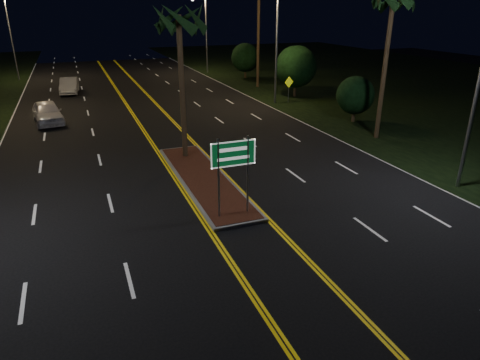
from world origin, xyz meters
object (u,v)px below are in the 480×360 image
palm_median (179,19)px  car_far (69,84)px  streetlight_left_far (13,28)px  shrub_near (355,95)px  streetlight_right_far (203,26)px  palm_right_near (393,0)px  streetlight_right_mid (273,35)px  highway_sign (233,161)px  warning_sign (289,86)px  streetlight_right_near (476,63)px  shrub_far (245,58)px  car_near (47,111)px  shrub_mid (296,67)px  median_island (204,179)px

palm_median → car_far: bearing=103.9°
streetlight_left_far → shrub_near: streetlight_left_far is taller
streetlight_right_far → palm_right_near: size_ratio=0.97×
streetlight_right_mid → palm_median: 15.73m
highway_sign → streetlight_right_mid: bearing=61.1°
palm_median → palm_right_near: size_ratio=0.89×
streetlight_right_mid → shrub_near: streetlight_right_mid is taller
warning_sign → streetlight_right_mid: bearing=152.9°
streetlight_right_near → shrub_far: 34.31m
streetlight_right_near → palm_right_near: 8.61m
car_far → streetlight_left_far: bearing=119.2°
streetlight_right_far → palm_right_near: bearing=-86.6°
streetlight_right_near → shrub_far: bearing=84.6°
shrub_near → warning_sign: bearing=100.1°
car_far → streetlight_right_near: bearing=-58.2°
car_near → car_far: bearing=74.1°
streetlight_left_far → shrub_mid: 31.85m
streetlight_left_far → shrub_mid: size_ratio=1.95×
shrub_near → shrub_mid: shrub_mid is taller
highway_sign → streetlight_right_near: streetlight_right_near is taller
streetlight_left_far → car_far: bearing=-65.1°
palm_right_near → warning_sign: (-0.37, 11.68, -6.76)m
streetlight_left_far → palm_right_near: bearing=-55.8°
palm_median → car_near: 14.78m
streetlight_right_near → streetlight_right_far: 40.00m
car_far → palm_median: bearing=-71.8°
palm_median → shrub_mid: size_ratio=1.80×
car_far → warning_sign: 21.26m
streetlight_right_near → highway_sign: bearing=175.7°
highway_sign → streetlight_left_far: bearing=104.4°
median_island → palm_right_near: bearing=13.5°
streetlight_right_far → warning_sign: 20.81m
shrub_near → warning_sign: 7.81m
palm_right_near → car_far: size_ratio=1.82×
streetlight_right_near → warning_sign: size_ratio=3.98×
median_island → car_far: bearing=102.1°
streetlight_left_far → streetlight_right_mid: size_ratio=1.00×
streetlight_left_far → warning_sign: bearing=-44.5°
streetlight_right_far → median_island: bearing=-106.9°
palm_right_near → car_near: palm_right_near is taller
highway_sign → car_far: (-5.66, 30.51, -1.55)m
streetlight_right_near → car_near: bearing=132.3°
palm_median → highway_sign: bearing=-90.0°
streetlight_left_far → palm_right_near: 41.19m
car_near → shrub_near: bearing=-28.1°
streetlight_right_mid → streetlight_right_far: same height
palm_right_near → shrub_near: bearing=76.0°
streetlight_right_mid → palm_median: (-10.61, -11.50, 1.62)m
streetlight_left_far → streetlight_right_near: bearing=-63.2°
highway_sign → streetlight_left_far: size_ratio=0.36×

